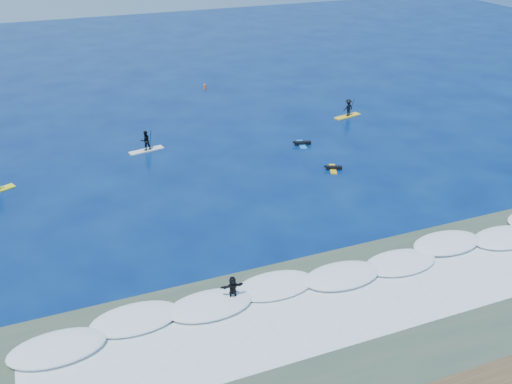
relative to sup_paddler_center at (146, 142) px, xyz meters
name	(u,v)px	position (x,y,z in m)	size (l,w,h in m)	color
ground	(259,204)	(5.57, -12.81, -0.81)	(160.00, 160.00, 0.00)	#04164C
shallow_water	(359,321)	(5.57, -26.81, -0.80)	(90.00, 13.00, 0.01)	#354837
breaking_wave	(324,279)	(5.57, -22.81, -0.81)	(40.00, 6.00, 0.30)	white
whitewater	(350,309)	(5.57, -25.81, -0.81)	(34.00, 5.00, 0.02)	silver
sup_paddler_center	(146,142)	(0.00, 0.00, 0.00)	(3.17, 1.33, 2.16)	silver
sup_paddler_right	(348,109)	(21.00, 1.13, 0.02)	(3.12, 1.38, 2.12)	yellow
prone_paddler_near	(333,168)	(13.41, -9.63, -0.68)	(1.43, 1.91, 0.39)	gold
prone_paddler_far	(302,144)	(13.34, -3.94, -0.66)	(1.67, 2.18, 0.44)	blue
wave_surfer	(233,289)	(-0.10, -22.83, 0.04)	(2.14, 0.72, 1.52)	silver
marker_buoy	(205,86)	(10.33, 15.77, -0.50)	(0.29, 0.29, 0.70)	#FD5916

